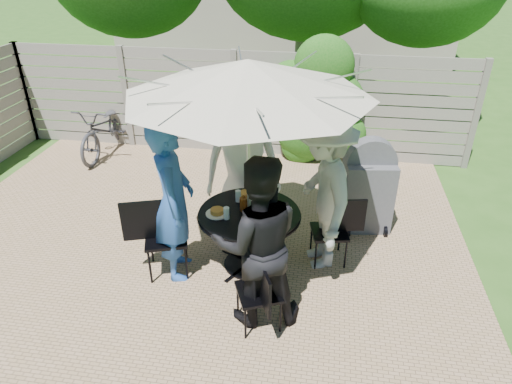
% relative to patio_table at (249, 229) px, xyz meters
% --- Properties ---
extents(patio_table, '(1.41, 1.41, 0.75)m').
position_rel_patio_table_xyz_m(patio_table, '(0.00, 0.00, 0.00)').
color(patio_table, black).
rests_on(patio_table, ground).
extents(umbrella, '(3.11, 3.11, 2.46)m').
position_rel_patio_table_xyz_m(umbrella, '(-0.00, -0.00, 1.75)').
color(umbrella, silver).
rests_on(umbrella, ground).
extents(chair_back, '(0.54, 0.73, 0.97)m').
position_rel_patio_table_xyz_m(chair_back, '(-0.25, 0.93, -0.23)').
color(chair_back, black).
rests_on(chair_back, ground).
extents(person_back, '(1.08, 0.85, 1.94)m').
position_rel_patio_table_xyz_m(person_back, '(-0.22, 0.80, 0.44)').
color(person_back, silver).
rests_on(person_back, ground).
extents(chair_left, '(0.75, 0.59, 0.97)m').
position_rel_patio_table_xyz_m(chair_left, '(-0.93, -0.26, -0.23)').
color(chair_left, black).
rests_on(chair_left, ground).
extents(person_left, '(0.62, 0.78, 1.88)m').
position_rel_patio_table_xyz_m(person_left, '(-0.80, -0.22, 0.41)').
color(person_left, '#2857AF').
rests_on(person_left, ground).
extents(chair_front, '(0.54, 0.65, 0.85)m').
position_rel_patio_table_xyz_m(chair_front, '(0.26, -0.93, -0.27)').
color(chair_front, black).
rests_on(chair_front, ground).
extents(person_front, '(1.04, 0.90, 1.83)m').
position_rel_patio_table_xyz_m(person_front, '(0.22, -0.80, 0.39)').
color(person_front, black).
rests_on(person_front, ground).
extents(chair_right, '(0.64, 0.48, 0.85)m').
position_rel_patio_table_xyz_m(chair_right, '(0.93, 0.25, -0.27)').
color(chair_right, black).
rests_on(chair_right, ground).
extents(person_right, '(1.01, 1.38, 1.92)m').
position_rel_patio_table_xyz_m(person_right, '(0.80, 0.22, 0.43)').
color(person_right, '#AFB0AB').
rests_on(person_right, ground).
extents(plate_back, '(0.26, 0.26, 0.06)m').
position_rel_patio_table_xyz_m(plate_back, '(-0.10, 0.35, 0.25)').
color(plate_back, white).
rests_on(plate_back, patio_table).
extents(plate_left, '(0.26, 0.26, 0.06)m').
position_rel_patio_table_xyz_m(plate_left, '(-0.35, -0.10, 0.25)').
color(plate_left, white).
rests_on(plate_left, patio_table).
extents(plate_front, '(0.26, 0.26, 0.06)m').
position_rel_patio_table_xyz_m(plate_front, '(0.10, -0.35, 0.25)').
color(plate_front, white).
rests_on(plate_front, patio_table).
extents(plate_right, '(0.26, 0.26, 0.06)m').
position_rel_patio_table_xyz_m(plate_right, '(0.35, 0.10, 0.25)').
color(plate_right, white).
rests_on(plate_right, patio_table).
extents(plate_extra, '(0.24, 0.24, 0.06)m').
position_rel_patio_table_xyz_m(plate_extra, '(0.25, -0.24, 0.25)').
color(plate_extra, white).
rests_on(plate_extra, patio_table).
extents(glass_back, '(0.07, 0.07, 0.14)m').
position_rel_patio_table_xyz_m(glass_back, '(-0.17, 0.22, 0.30)').
color(glass_back, silver).
rests_on(glass_back, patio_table).
extents(glass_left, '(0.07, 0.07, 0.14)m').
position_rel_patio_table_xyz_m(glass_left, '(-0.22, -0.17, 0.30)').
color(glass_left, silver).
rests_on(glass_left, patio_table).
extents(glass_front, '(0.07, 0.07, 0.14)m').
position_rel_patio_table_xyz_m(glass_front, '(0.17, -0.22, 0.30)').
color(glass_front, silver).
rests_on(glass_front, patio_table).
extents(glass_right, '(0.07, 0.07, 0.14)m').
position_rel_patio_table_xyz_m(glass_right, '(0.22, 0.17, 0.30)').
color(glass_right, silver).
rests_on(glass_right, patio_table).
extents(syrup_jug, '(0.09, 0.09, 0.16)m').
position_rel_patio_table_xyz_m(syrup_jug, '(-0.07, 0.03, 0.31)').
color(syrup_jug, '#59280C').
rests_on(syrup_jug, patio_table).
extents(coffee_cup, '(0.08, 0.08, 0.12)m').
position_rel_patio_table_xyz_m(coffee_cup, '(0.04, 0.24, 0.29)').
color(coffee_cup, '#C6B293').
rests_on(coffee_cup, patio_table).
extents(bicycle, '(0.66, 1.80, 0.94)m').
position_rel_patio_table_xyz_m(bicycle, '(-3.11, 2.86, -0.06)').
color(bicycle, '#333338').
rests_on(bicycle, ground).
extents(bbq_grill, '(0.70, 0.57, 1.29)m').
position_rel_patio_table_xyz_m(bbq_grill, '(1.38, 1.10, 0.06)').
color(bbq_grill, '#4F5054').
rests_on(bbq_grill, ground).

